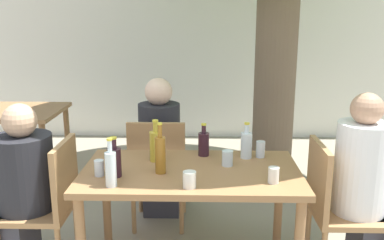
# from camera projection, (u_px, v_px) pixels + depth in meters

# --- Properties ---
(cafe_building_wall) EXTENTS (10.00, 0.08, 2.80)m
(cafe_building_wall) POSITION_uv_depth(u_px,v_px,m) (197.00, 36.00, 5.79)
(cafe_building_wall) COLOR white
(cafe_building_wall) RESTS_ON ground_plane
(dining_table_front) EXTENTS (1.39, 0.79, 0.74)m
(dining_table_front) POSITION_uv_depth(u_px,v_px,m) (191.00, 183.00, 2.74)
(dining_table_front) COLOR #996B42
(dining_table_front) RESTS_ON ground_plane
(patio_chair_0) EXTENTS (0.44, 0.44, 0.92)m
(patio_chair_0) POSITION_uv_depth(u_px,v_px,m) (50.00, 200.00, 2.80)
(patio_chair_0) COLOR #A87A4C
(patio_chair_0) RESTS_ON ground_plane
(patio_chair_1) EXTENTS (0.44, 0.44, 0.92)m
(patio_chair_1) POSITION_uv_depth(u_px,v_px,m) (334.00, 203.00, 2.75)
(patio_chair_1) COLOR #A87A4C
(patio_chair_1) RESTS_ON ground_plane
(patio_chair_2) EXTENTS (0.44, 0.44, 0.92)m
(patio_chair_2) POSITION_uv_depth(u_px,v_px,m) (158.00, 167.00, 3.39)
(patio_chair_2) COLOR #A87A4C
(patio_chair_2) RESTS_ON ground_plane
(person_seated_0) EXTENTS (0.59, 0.37, 1.16)m
(person_seated_0) POSITION_uv_depth(u_px,v_px,m) (14.00, 199.00, 2.80)
(person_seated_0) COLOR #383842
(person_seated_0) RESTS_ON ground_plane
(person_seated_1) EXTENTS (0.56, 0.33, 1.24)m
(person_seated_1) POSITION_uv_depth(u_px,v_px,m) (371.00, 198.00, 2.74)
(person_seated_1) COLOR #383842
(person_seated_1) RESTS_ON ground_plane
(person_seated_2) EXTENTS (0.34, 0.57, 1.21)m
(person_seated_2) POSITION_uv_depth(u_px,v_px,m) (161.00, 155.00, 3.61)
(person_seated_2) COLOR #383842
(person_seated_2) RESTS_ON ground_plane
(amber_bottle_0) EXTENTS (0.07, 0.07, 0.32)m
(amber_bottle_0) POSITION_uv_depth(u_px,v_px,m) (160.00, 154.00, 2.64)
(amber_bottle_0) COLOR #9E661E
(amber_bottle_0) RESTS_ON dining_table_front
(wine_bottle_1) EXTENTS (0.08, 0.08, 0.25)m
(wine_bottle_1) POSITION_uv_depth(u_px,v_px,m) (114.00, 161.00, 2.59)
(wine_bottle_1) COLOR #331923
(wine_bottle_1) RESTS_ON dining_table_front
(water_bottle_2) EXTENTS (0.07, 0.07, 0.29)m
(water_bottle_2) POSITION_uv_depth(u_px,v_px,m) (111.00, 168.00, 2.43)
(water_bottle_2) COLOR silver
(water_bottle_2) RESTS_ON dining_table_front
(water_bottle_3) EXTENTS (0.08, 0.08, 0.25)m
(water_bottle_3) POSITION_uv_depth(u_px,v_px,m) (246.00, 144.00, 2.92)
(water_bottle_3) COLOR silver
(water_bottle_3) RESTS_ON dining_table_front
(oil_cruet_4) EXTENTS (0.08, 0.08, 0.28)m
(oil_cruet_4) POSITION_uv_depth(u_px,v_px,m) (156.00, 145.00, 2.86)
(oil_cruet_4) COLOR gold
(oil_cruet_4) RESTS_ON dining_table_front
(wine_bottle_5) EXTENTS (0.08, 0.08, 0.23)m
(wine_bottle_5) POSITION_uv_depth(u_px,v_px,m) (204.00, 143.00, 2.97)
(wine_bottle_5) COLOR #331923
(wine_bottle_5) RESTS_ON dining_table_front
(drinking_glass_0) EXTENTS (0.06, 0.06, 0.10)m
(drinking_glass_0) POSITION_uv_depth(u_px,v_px,m) (274.00, 175.00, 2.50)
(drinking_glass_0) COLOR silver
(drinking_glass_0) RESTS_ON dining_table_front
(drinking_glass_1) EXTENTS (0.07, 0.07, 0.10)m
(drinking_glass_1) POSITION_uv_depth(u_px,v_px,m) (227.00, 158.00, 2.78)
(drinking_glass_1) COLOR silver
(drinking_glass_1) RESTS_ON dining_table_front
(drinking_glass_2) EXTENTS (0.08, 0.08, 0.10)m
(drinking_glass_2) POSITION_uv_depth(u_px,v_px,m) (189.00, 180.00, 2.43)
(drinking_glass_2) COLOR silver
(drinking_glass_2) RESTS_ON dining_table_front
(drinking_glass_3) EXTENTS (0.06, 0.06, 0.10)m
(drinking_glass_3) POSITION_uv_depth(u_px,v_px,m) (99.00, 168.00, 2.61)
(drinking_glass_3) COLOR white
(drinking_glass_3) RESTS_ON dining_table_front
(drinking_glass_4) EXTENTS (0.06, 0.06, 0.11)m
(drinking_glass_4) POSITION_uv_depth(u_px,v_px,m) (260.00, 149.00, 2.94)
(drinking_glass_4) COLOR white
(drinking_glass_4) RESTS_ON dining_table_front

